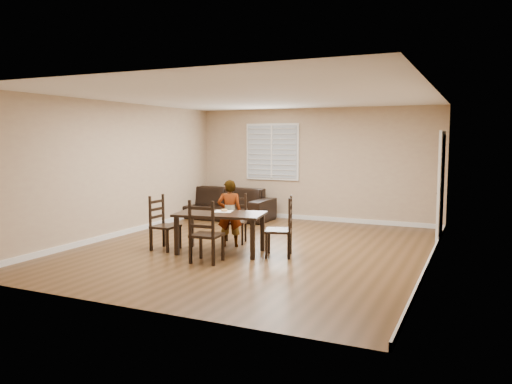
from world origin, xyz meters
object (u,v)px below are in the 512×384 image
chair_right (286,229)px  dining_table (220,218)px  chair_near (236,220)px  sofa (221,203)px  chair_left (160,225)px  child (230,213)px  chair_far (203,235)px  donut (224,210)px

chair_right → dining_table: bearing=-95.9°
chair_near → sofa: bearing=108.6°
chair_left → chair_right: chair_right is taller
chair_left → chair_right: bearing=-78.6°
child → dining_table: bearing=77.3°
dining_table → child: size_ratio=1.32×
chair_right → chair_left: bearing=-96.8°
chair_right → child: size_ratio=0.83×
dining_table → chair_right: 1.16m
child → chair_left: bearing=11.7°
chair_near → sofa: (-1.63, 2.39, -0.04)m
chair_far → donut: (-0.14, 0.96, 0.26)m
chair_near → dining_table: bearing=-94.9°
chair_far → dining_table: bearing=-85.3°
dining_table → child: 0.54m
chair_right → donut: chair_right is taller
donut → chair_far: bearing=-81.7°
chair_far → donut: chair_far is taller
donut → child: bearing=103.0°
chair_right → child: child is taller
dining_table → chair_right: size_ratio=1.59×
dining_table → child: (-0.10, 0.53, 0.00)m
chair_far → chair_right: 1.42m
donut → chair_near: bearing=102.3°
chair_far → child: bearing=-85.0°
chair_far → sofa: (-1.93, 4.11, -0.08)m
chair_far → child: size_ratio=0.83×
chair_near → chair_right: bearing=-44.5°
child → sofa: child is taller
dining_table → chair_far: 0.82m
child → sofa: size_ratio=0.47×
sofa → chair_right: bearing=-45.3°
dining_table → chair_near: bearing=90.7°
dining_table → chair_right: chair_right is taller
chair_left → chair_far: bearing=-114.6°
chair_far → chair_right: same height
dining_table → chair_left: size_ratio=1.67×
chair_right → sofa: (-2.93, 3.11, -0.08)m
chair_near → chair_right: size_ratio=0.92×
chair_right → chair_far: bearing=-61.4°
chair_left → chair_right: (2.25, 0.39, 0.02)m
dining_table → chair_far: chair_far is taller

